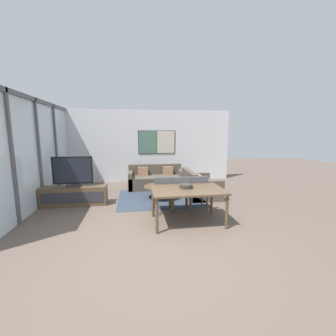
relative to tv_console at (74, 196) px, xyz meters
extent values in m
plane|color=brown|center=(2.05, -2.48, -0.26)|extent=(24.00, 24.00, 0.00)
cube|color=silver|center=(2.05, 2.81, 1.14)|extent=(6.85, 0.06, 2.80)
cube|color=#2D2D33|center=(2.51, 2.77, 1.29)|extent=(1.47, 0.01, 0.91)
cube|color=#4C7060|center=(2.15, 2.77, 1.29)|extent=(0.70, 0.02, 0.87)
cube|color=beige|center=(2.87, 2.77, 1.29)|extent=(0.70, 0.02, 0.87)
cube|color=silver|center=(-0.88, 0.17, 1.14)|extent=(0.02, 5.29, 2.80)
cube|color=#515156|center=(-0.85, 0.17, 2.49)|extent=(0.07, 5.29, 0.10)
cube|color=#515156|center=(-0.85, -1.15, 1.14)|extent=(0.07, 0.08, 2.80)
cube|color=#515156|center=(-0.85, 0.17, 1.14)|extent=(0.07, 0.08, 2.80)
cube|color=#515156|center=(-0.85, 1.49, 1.14)|extent=(0.07, 0.08, 2.80)
cube|color=#333D4C|center=(2.35, 0.30, -0.25)|extent=(2.46, 2.11, 0.01)
cube|color=brown|center=(0.00, 0.00, 0.00)|extent=(1.69, 0.38, 0.51)
cube|color=#2D2D33|center=(0.00, -0.19, 0.00)|extent=(1.56, 0.01, 0.28)
cube|color=#2D2D33|center=(0.00, 0.00, 0.28)|extent=(0.36, 0.20, 0.05)
cube|color=#2D2D33|center=(0.00, 0.00, 0.35)|extent=(0.06, 0.03, 0.08)
cube|color=black|center=(0.00, 0.00, 0.69)|extent=(1.02, 0.04, 0.73)
cube|color=black|center=(0.00, -0.02, 0.69)|extent=(0.95, 0.01, 0.66)
cube|color=#51473D|center=(2.35, 1.57, -0.05)|extent=(1.91, 0.92, 0.42)
cube|color=#51473D|center=(2.35, 1.95, 0.14)|extent=(1.91, 0.16, 0.79)
cube|color=#51473D|center=(1.46, 1.57, 0.04)|extent=(0.14, 0.92, 0.60)
cube|color=#51473D|center=(3.24, 1.57, 0.04)|extent=(0.14, 0.92, 0.60)
cube|color=#9E7556|center=(1.90, 1.77, 0.31)|extent=(0.36, 0.12, 0.30)
cube|color=#9E7556|center=(2.80, 1.77, 0.31)|extent=(0.36, 0.12, 0.30)
cube|color=#51473D|center=(3.62, 0.36, -0.05)|extent=(0.92, 1.39, 0.42)
cube|color=#51473D|center=(3.24, 0.36, 0.14)|extent=(0.16, 1.39, 0.79)
cube|color=#51473D|center=(3.62, -0.27, 0.04)|extent=(0.92, 0.14, 0.60)
cube|color=#51473D|center=(3.62, 0.98, 0.04)|extent=(0.92, 0.14, 0.60)
cube|color=#9E7556|center=(3.42, 0.05, 0.31)|extent=(0.12, 0.36, 0.30)
cylinder|color=brown|center=(2.35, 0.30, -0.24)|extent=(0.44, 0.44, 0.03)
cylinder|color=brown|center=(2.35, 0.30, -0.09)|extent=(0.18, 0.18, 0.33)
cylinder|color=brown|center=(2.35, 0.30, 0.09)|extent=(0.98, 0.98, 0.04)
cube|color=brown|center=(2.71, -1.59, 0.47)|extent=(1.53, 1.01, 0.04)
cylinder|color=brown|center=(2.01, -2.04, 0.09)|extent=(0.06, 0.06, 0.70)
cylinder|color=brown|center=(3.41, -2.04, 0.09)|extent=(0.06, 0.06, 0.70)
cylinder|color=brown|center=(2.01, -1.15, 0.09)|extent=(0.06, 0.06, 0.70)
cylinder|color=brown|center=(3.41, -1.15, 0.09)|extent=(0.06, 0.06, 0.70)
cube|color=#4C4C51|center=(2.28, -0.78, 0.18)|extent=(0.46, 0.46, 0.06)
cube|color=#4C4C51|center=(2.28, -0.99, 0.42)|extent=(0.42, 0.05, 0.42)
cylinder|color=brown|center=(2.08, -0.98, -0.05)|extent=(0.04, 0.04, 0.41)
cylinder|color=brown|center=(2.48, -0.98, -0.05)|extent=(0.04, 0.04, 0.41)
cylinder|color=brown|center=(2.08, -0.58, -0.05)|extent=(0.04, 0.04, 0.41)
cylinder|color=brown|center=(2.48, -0.58, -0.05)|extent=(0.04, 0.04, 0.41)
cube|color=#4C4C51|center=(2.71, -0.82, 0.18)|extent=(0.46, 0.46, 0.06)
cube|color=#4C4C51|center=(2.71, -1.03, 0.42)|extent=(0.42, 0.05, 0.42)
cylinder|color=brown|center=(2.51, -1.02, -0.05)|extent=(0.04, 0.04, 0.41)
cylinder|color=brown|center=(2.91, -1.02, -0.05)|extent=(0.04, 0.04, 0.41)
cylinder|color=brown|center=(2.51, -0.62, -0.05)|extent=(0.04, 0.04, 0.41)
cylinder|color=brown|center=(2.91, -0.62, -0.05)|extent=(0.04, 0.04, 0.41)
cube|color=#4C4C51|center=(3.14, -0.81, 0.18)|extent=(0.46, 0.46, 0.06)
cube|color=#4C4C51|center=(3.14, -1.02, 0.42)|extent=(0.42, 0.05, 0.42)
cylinder|color=brown|center=(2.94, -1.01, -0.05)|extent=(0.04, 0.04, 0.41)
cylinder|color=brown|center=(3.34, -1.01, -0.05)|extent=(0.04, 0.04, 0.41)
cylinder|color=brown|center=(2.94, -0.61, -0.05)|extent=(0.04, 0.04, 0.41)
cylinder|color=brown|center=(3.34, -0.61, -0.05)|extent=(0.04, 0.04, 0.41)
cylinder|color=#332D28|center=(2.70, -1.50, 0.53)|extent=(0.29, 0.29, 0.08)
torus|color=#332D28|center=(2.70, -1.50, 0.56)|extent=(0.29, 0.29, 0.02)
camera|label=1|loc=(1.60, -6.11, 1.67)|focal=24.00mm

